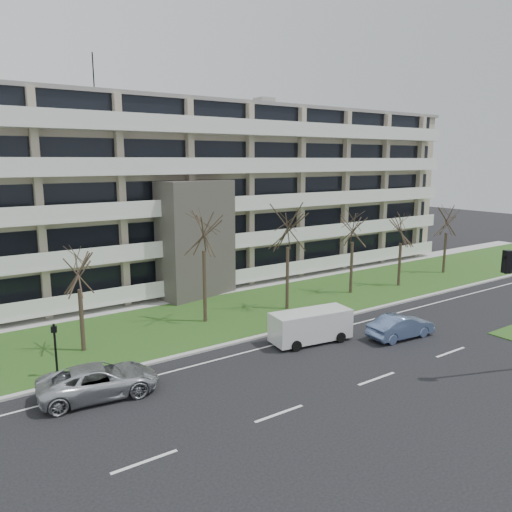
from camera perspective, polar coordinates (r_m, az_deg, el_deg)
ground at (r=25.82m, az=13.62°, el=-13.48°), size 160.00×160.00×0.00m
grass_verge at (r=35.15m, az=-2.45°, el=-6.47°), size 90.00×10.00×0.06m
curb at (r=31.24m, az=2.52°, el=-8.67°), size 90.00×0.35×0.12m
sidewalk at (r=39.72m, az=-6.70°, el=-4.46°), size 90.00×2.00×0.08m
lane_edge_line at (r=30.15m, az=4.26°, el=-9.54°), size 90.00×0.12×0.01m
apartment_building at (r=44.55m, az=-11.10°, el=6.98°), size 60.50×15.10×18.75m
silver_pickup at (r=24.26m, az=-17.50°, el=-13.43°), size 5.58×3.13×1.47m
blue_sedan at (r=31.44m, az=16.21°, el=-7.74°), size 4.40×1.87×1.41m
white_van at (r=29.64m, az=6.38°, el=-7.66°), size 5.03×2.50×1.87m
pedestrian_signal at (r=26.46m, az=-21.98°, el=-9.27°), size 0.31×0.28×2.77m
tree_2 at (r=28.66m, az=-19.69°, el=-0.95°), size 3.19×3.19×6.38m
tree_3 at (r=31.94m, az=-6.04°, el=3.92°), size 4.28×4.28×8.57m
tree_4 at (r=34.72m, az=3.68°, el=3.87°), size 4.04×4.04×8.07m
tree_5 at (r=39.80m, az=11.04°, el=3.87°), size 3.72×3.72×7.44m
tree_6 at (r=43.23m, az=16.31°, el=3.26°), size 3.28×3.28×6.56m
tree_7 at (r=49.58m, az=21.01°, el=4.19°), size 3.43×3.43×6.87m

